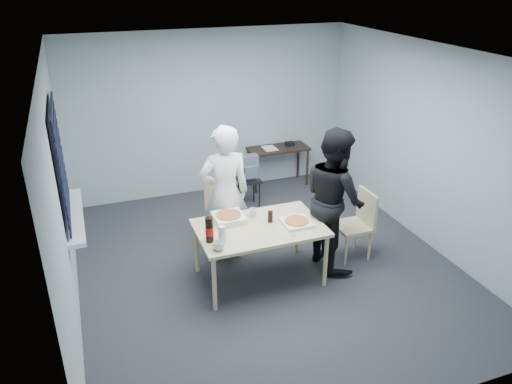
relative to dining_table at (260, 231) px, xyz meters
name	(u,v)px	position (x,y,z in m)	size (l,w,h in m)	color
room	(63,170)	(-2.02, 0.65, 0.79)	(5.00, 5.00, 5.00)	#28292C
dining_table	(260,231)	(0.00, 0.00, 0.00)	(1.46, 0.92, 0.71)	beige
chair_far	(222,208)	(-0.16, 0.97, -0.14)	(0.42, 0.42, 0.89)	beige
chair_right	(359,220)	(1.37, 0.07, -0.14)	(0.42, 0.42, 0.89)	beige
person_white	(225,194)	(-0.23, 0.62, 0.24)	(0.65, 0.42, 1.77)	white
person_black	(334,199)	(0.98, 0.04, 0.24)	(0.86, 0.47, 1.77)	black
side_table	(278,152)	(1.28, 2.53, -0.06)	(1.01, 0.45, 0.67)	#2E2115
stool	(249,185)	(0.54, 1.90, -0.30)	(0.33, 0.33, 0.46)	black
backpack	(249,168)	(0.54, 1.89, 0.00)	(0.27, 0.20, 0.38)	slate
pizza_box_a	(229,218)	(-0.29, 0.26, 0.10)	(0.35, 0.35, 0.09)	white
pizza_box_b	(297,222)	(0.43, -0.09, 0.08)	(0.33, 0.33, 0.05)	white
mug_a	(219,246)	(-0.59, -0.33, 0.11)	(0.12, 0.12, 0.10)	silver
mug_b	(253,213)	(0.02, 0.27, 0.11)	(0.10, 0.10, 0.09)	silver
cola_glass	(270,217)	(0.16, 0.06, 0.13)	(0.06, 0.06, 0.14)	black
soda_bottle	(209,230)	(-0.63, -0.13, 0.20)	(0.09, 0.09, 0.29)	black
plastic_cups	(222,234)	(-0.50, -0.19, 0.16)	(0.08, 0.08, 0.19)	silver
rubber_band	(293,236)	(0.28, -0.33, 0.06)	(0.06, 0.06, 0.00)	red
papers	(270,148)	(1.13, 2.54, 0.03)	(0.21, 0.29, 0.00)	white
black_box	(290,144)	(1.50, 2.56, 0.05)	(0.14, 0.10, 0.06)	black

